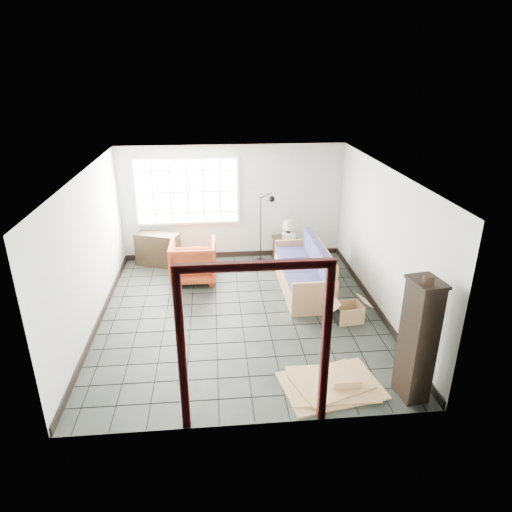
{
  "coord_description": "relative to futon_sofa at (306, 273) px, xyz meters",
  "views": [
    {
      "loc": [
        -0.41,
        -7.2,
        4.15
      ],
      "look_at": [
        0.3,
        0.3,
        1.01
      ],
      "focal_mm": 32.0,
      "sensor_mm": 36.0,
      "label": 1
    }
  ],
  "objects": [
    {
      "name": "table_lamp",
      "position": [
        -0.12,
        1.51,
        0.49
      ],
      "size": [
        0.32,
        0.32,
        0.4
      ],
      "rotation": [
        0.0,
        0.0,
        -0.27
      ],
      "color": "black",
      "rests_on": "side_table"
    },
    {
      "name": "open_box",
      "position": [
        0.5,
        -1.3,
        -0.2
      ],
      "size": [
        0.79,
        0.45,
        0.43
      ],
      "rotation": [
        0.0,
        0.0,
        0.12
      ],
      "color": "#977D49",
      "rests_on": "ground"
    },
    {
      "name": "window_panel",
      "position": [
        -2.36,
        1.79,
        1.25
      ],
      "size": [
        2.32,
        0.08,
        1.52
      ],
      "color": "silver",
      "rests_on": "ground"
    },
    {
      "name": "futon_sofa",
      "position": [
        0.0,
        0.0,
        0.0
      ],
      "size": [
        0.84,
        2.19,
        0.97
      ],
      "rotation": [
        0.0,
        0.0,
        0.01
      ],
      "color": "brown",
      "rests_on": "ground"
    },
    {
      "name": "ground",
      "position": [
        -1.36,
        -0.91,
        -0.35
      ],
      "size": [
        5.5,
        5.5,
        0.0
      ],
      "primitive_type": "plane",
      "color": "black",
      "rests_on": "ground"
    },
    {
      "name": "side_table",
      "position": [
        -0.19,
        1.49,
        0.11
      ],
      "size": [
        0.57,
        0.57,
        0.56
      ],
      "rotation": [
        0.0,
        0.0,
        0.13
      ],
      "color": "black",
      "rests_on": "ground"
    },
    {
      "name": "tall_shelf",
      "position": [
        0.79,
        -3.31,
        0.53
      ],
      "size": [
        0.43,
        0.52,
        1.73
      ],
      "rotation": [
        0.0,
        0.0,
        0.15
      ],
      "color": "black",
      "rests_on": "ground"
    },
    {
      "name": "cardboard_pile",
      "position": [
        -0.21,
        -3.04,
        -0.3
      ],
      "size": [
        1.5,
        1.18,
        0.2
      ],
      "rotation": [
        0.0,
        0.0,
        0.13
      ],
      "color": "#977D49",
      "rests_on": "ground"
    },
    {
      "name": "projector",
      "position": [
        -0.12,
        1.48,
        0.26
      ],
      "size": [
        0.3,
        0.23,
        0.1
      ],
      "rotation": [
        0.0,
        0.0,
        0.02
      ],
      "color": "silver",
      "rests_on": "side_table"
    },
    {
      "name": "console_shelf",
      "position": [
        -3.06,
        1.49,
        0.02
      ],
      "size": [
        1.03,
        0.69,
        0.75
      ],
      "rotation": [
        0.0,
        0.0,
        -0.36
      ],
      "color": "black",
      "rests_on": "ground"
    },
    {
      "name": "pot",
      "position": [
        0.76,
        -3.39,
        1.44
      ],
      "size": [
        0.16,
        0.16,
        0.11
      ],
      "rotation": [
        0.0,
        0.0,
        -0.12
      ],
      "color": "black",
      "rests_on": "tall_shelf"
    },
    {
      "name": "room_shell",
      "position": [
        -1.36,
        -0.88,
        1.33
      ],
      "size": [
        5.02,
        5.52,
        2.61
      ],
      "color": "silver",
      "rests_on": "ground"
    },
    {
      "name": "doorway_trim",
      "position": [
        -1.36,
        -3.61,
        1.03
      ],
      "size": [
        1.8,
        0.08,
        2.2
      ],
      "color": "#360C0D",
      "rests_on": "ground"
    },
    {
      "name": "armchair",
      "position": [
        -2.25,
        0.64,
        0.13
      ],
      "size": [
        0.94,
        0.88,
        0.95
      ],
      "primitive_type": "imported",
      "rotation": [
        0.0,
        0.0,
        3.12
      ],
      "color": "#983016",
      "rests_on": "ground"
    },
    {
      "name": "floor_lamp",
      "position": [
        -0.65,
        1.45,
        0.52
      ],
      "size": [
        0.43,
        0.29,
        1.63
      ],
      "rotation": [
        0.0,
        0.0,
        0.01
      ],
      "color": "black",
      "rests_on": "ground"
    }
  ]
}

